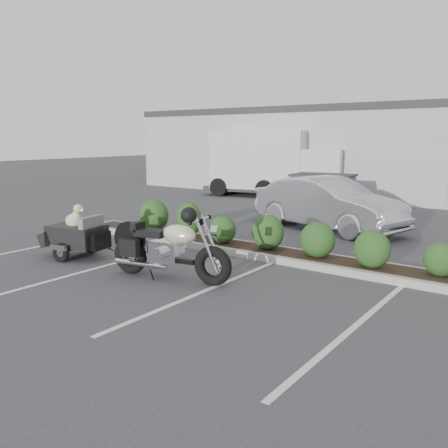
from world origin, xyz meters
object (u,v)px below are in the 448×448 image
Objects in this scene: sedan at (328,204)px; pet_trailer at (77,235)px; delivery_truck at (276,165)px; dumpster at (322,194)px; motorcycle at (169,249)px.

pet_trailer is at bearing 168.42° from sedan.
sedan is 0.69× the size of delivery_truck.
dumpster is 5.01m from delivery_truck.
delivery_truck is at bearing 100.55° from motorcycle.
motorcycle is 1.13× the size of dumpster.
sedan reaches higher than motorcycle.
motorcycle is at bearing -168.34° from sedan.
delivery_truck is at bearing 88.46° from pet_trailer.
sedan reaches higher than pet_trailer.
motorcycle reaches higher than dumpster.
dumpster is (-1.05, 9.01, 0.11)m from motorcycle.
motorcycle is 2.79m from pet_trailer.
delivery_truck reaches higher than motorcycle.
delivery_truck reaches higher than sedan.
pet_trailer is at bearing 168.66° from motorcycle.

